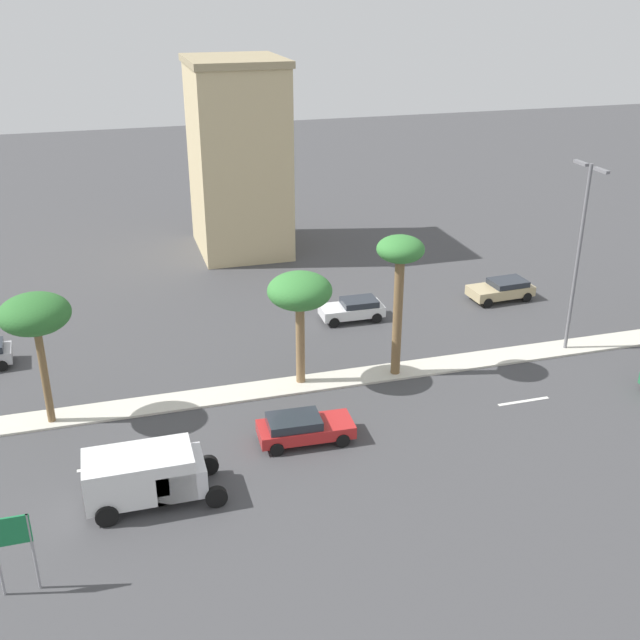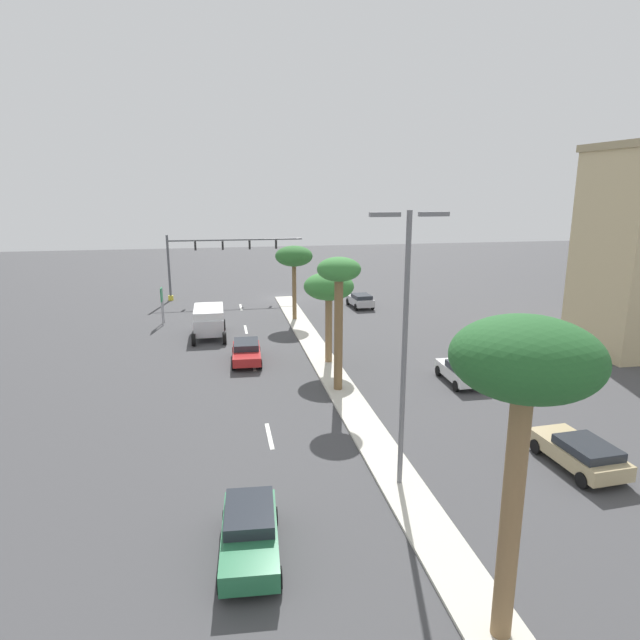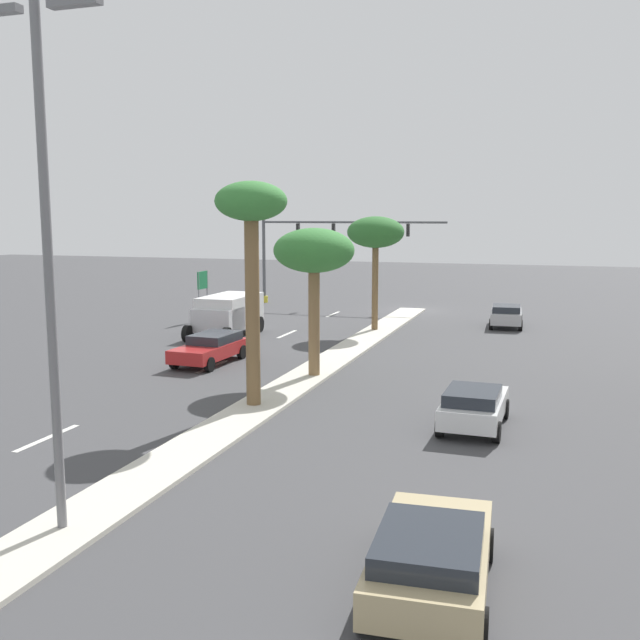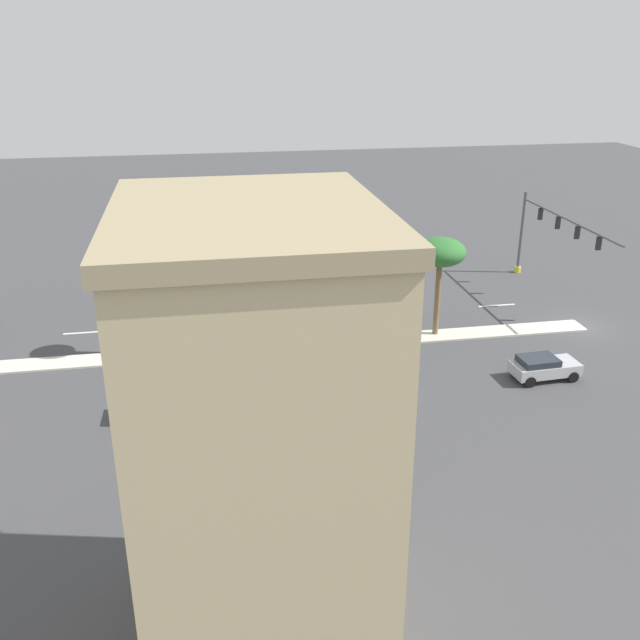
% 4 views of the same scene
% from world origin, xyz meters
% --- Properties ---
extents(ground_plane, '(160.00, 160.00, 0.00)m').
position_xyz_m(ground_plane, '(0.00, 28.43, 0.00)').
color(ground_plane, '#424244').
extents(median_curb, '(1.80, 73.11, 0.12)m').
position_xyz_m(median_curb, '(0.00, 36.56, 0.06)').
color(median_curb, beige).
rests_on(median_curb, ground).
extents(lane_stripe_front, '(0.20, 2.80, 0.01)m').
position_xyz_m(lane_stripe_front, '(4.69, 12.75, 0.01)').
color(lane_stripe_front, silver).
rests_on(lane_stripe_front, ground).
extents(lane_stripe_leading, '(0.20, 2.80, 0.01)m').
position_xyz_m(lane_stripe_leading, '(4.69, 22.02, 0.01)').
color(lane_stripe_leading, silver).
rests_on(lane_stripe_leading, ground).
extents(lane_stripe_trailing, '(0.20, 2.80, 0.01)m').
position_xyz_m(lane_stripe_trailing, '(4.69, 32.93, 0.01)').
color(lane_stripe_trailing, silver).
rests_on(lane_stripe_trailing, ground).
extents(directional_road_sign, '(0.10, 1.28, 3.15)m').
position_xyz_m(directional_road_sign, '(11.55, 9.57, 2.23)').
color(directional_road_sign, gray).
rests_on(directional_road_sign, ground).
extents(commercial_building, '(8.58, 6.89, 14.35)m').
position_xyz_m(commercial_building, '(-22.92, 23.85, 7.20)').
color(commercial_building, '#C6B284').
rests_on(commercial_building, ground).
extents(palm_tree_front, '(3.23, 3.23, 6.45)m').
position_xyz_m(palm_tree_front, '(0.25, 10.22, 5.58)').
color(palm_tree_front, brown).
rests_on(palm_tree_front, median_curb).
extents(palm_tree_near, '(3.27, 3.27, 6.00)m').
position_xyz_m(palm_tree_near, '(-0.27, 22.65, 5.09)').
color(palm_tree_near, olive).
rests_on(palm_tree_near, median_curb).
extents(palm_tree_outboard, '(2.43, 2.43, 7.63)m').
position_xyz_m(palm_tree_outboard, '(0.22, 27.76, 6.47)').
color(palm_tree_outboard, brown).
rests_on(palm_tree_outboard, median_curb).
extents(street_lamp_left, '(2.90, 0.24, 10.57)m').
position_xyz_m(street_lamp_left, '(0.06, 38.23, 6.26)').
color(street_lamp_left, slate).
rests_on(street_lamp_left, median_curb).
extents(sedan_white_mid, '(1.95, 3.92, 1.33)m').
position_xyz_m(sedan_white_mid, '(-7.32, 27.89, 0.72)').
color(sedan_white_mid, silver).
rests_on(sedan_white_mid, ground).
extents(sedan_tan_left, '(2.26, 4.30, 1.32)m').
position_xyz_m(sedan_tan_left, '(-7.75, 38.36, 0.73)').
color(sedan_tan_left, tan).
rests_on(sedan_tan_left, ground).
extents(sedan_red_inboard, '(2.09, 4.42, 1.31)m').
position_xyz_m(sedan_red_inboard, '(5.10, 21.34, 0.71)').
color(sedan_red_inboard, red).
rests_on(sedan_red_inboard, ground).
extents(box_truck, '(2.54, 5.46, 2.23)m').
position_xyz_m(box_truck, '(7.62, 14.32, 1.24)').
color(box_truck, silver).
rests_on(box_truck, ground).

